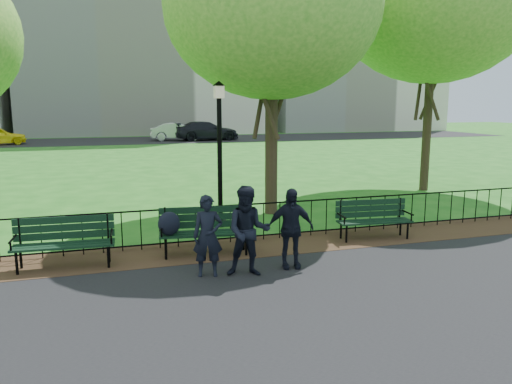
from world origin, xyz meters
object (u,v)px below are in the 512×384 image
object	(u,v)px
park_bench_right_a	(373,215)
sedan_silver	(178,131)
park_bench_left_a	(64,237)
person_right	(290,228)
sedan_dark	(206,131)
person_left	(208,236)
lamppost	(220,149)
tree_near_e	(272,6)
person_mid	(248,231)
park_bench_main	(189,225)

from	to	relation	value
park_bench_right_a	sedan_silver	world-z (taller)	sedan_silver
park_bench_left_a	person_right	world-z (taller)	person_right
person_right	sedan_dark	bearing A→B (deg)	89.06
person_left	person_right	distance (m)	1.62
park_bench_right_a	lamppost	bearing A→B (deg)	150.52
lamppost	tree_near_e	xyz separation A→B (m)	(1.76, 1.08, 3.75)
person_mid	sedan_silver	size ratio (longest dim) A/B	0.37
person_left	person_mid	bearing A→B (deg)	-4.12
park_bench_main	park_bench_left_a	distance (m)	2.45
person_mid	sedan_dark	xyz separation A→B (m)	(6.11, 33.57, -0.05)
lamppost	sedan_silver	xyz separation A→B (m)	(3.39, 30.16, -1.25)
lamppost	sedan_silver	bearing A→B (deg)	83.59
park_bench_right_a	sedan_dark	world-z (taller)	sedan_dark
person_right	tree_near_e	bearing A→B (deg)	83.34
park_bench_right_a	tree_near_e	xyz separation A→B (m)	(-1.40, 3.32, 5.20)
park_bench_main	sedan_silver	distance (m)	32.81
sedan_silver	sedan_dark	distance (m)	2.40
person_left	tree_near_e	bearing A→B (deg)	70.57
lamppost	person_mid	bearing A→B (deg)	-95.55
park_bench_left_a	sedan_dark	bearing A→B (deg)	76.54
park_bench_main	tree_near_e	xyz separation A→B (m)	(2.98, 3.42, 5.09)
park_bench_right_a	lamppost	size ratio (longest dim) A/B	0.48
park_bench_left_a	park_bench_right_a	distance (m)	6.82
person_left	sedan_silver	xyz separation A→B (m)	(4.48, 33.81, 0.00)
person_left	sedan_silver	size ratio (longest dim) A/B	0.33
sedan_silver	park_bench_left_a	bearing A→B (deg)	176.26
person_mid	person_right	size ratio (longest dim) A/B	1.08
sedan_dark	person_mid	bearing A→B (deg)	166.97
park_bench_left_a	sedan_dark	xyz separation A→B (m)	(9.40, 32.03, 0.20)
person_left	person_mid	distance (m)	0.75
sedan_dark	park_bench_main	bearing A→B (deg)	165.05
park_bench_right_a	lamppost	distance (m)	4.14
person_mid	sedan_dark	size ratio (longest dim) A/B	0.31
park_bench_left_a	tree_near_e	distance (m)	8.22
lamppost	tree_near_e	bearing A→B (deg)	31.60
person_mid	park_bench_main	bearing A→B (deg)	135.05
park_bench_main	person_right	distance (m)	2.19
park_bench_right_a	person_mid	bearing A→B (deg)	-149.62
lamppost	person_left	world-z (taller)	lamppost
person_right	person_mid	bearing A→B (deg)	-159.66
tree_near_e	person_mid	xyz separation A→B (m)	(-2.14, -4.94, -4.92)
person_mid	person_right	xyz separation A→B (m)	(0.90, 0.20, -0.06)
park_bench_right_a	person_right	distance (m)	3.01
park_bench_left_a	person_right	xyz separation A→B (m)	(4.18, -1.34, 0.18)
person_left	sedan_dark	bearing A→B (deg)	90.04
sedan_silver	person_right	bearing A→B (deg)	-176.34
park_bench_left_a	person_left	world-z (taller)	person_left
park_bench_main	person_mid	world-z (taller)	person_mid
person_right	park_bench_right_a	bearing A→B (deg)	36.29
park_bench_main	tree_near_e	size ratio (longest dim) A/B	0.24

